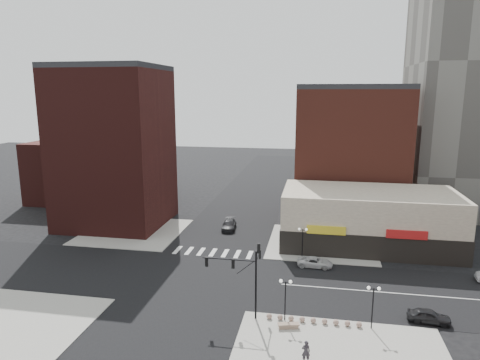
# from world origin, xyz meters

# --- Properties ---
(ground) EXTENTS (240.00, 240.00, 0.00)m
(ground) POSITION_xyz_m (0.00, 0.00, 0.00)
(ground) COLOR black
(ground) RESTS_ON ground
(road_ew) EXTENTS (200.00, 14.00, 0.02)m
(road_ew) POSITION_xyz_m (0.00, 0.00, 0.01)
(road_ew) COLOR black
(road_ew) RESTS_ON ground
(road_ns) EXTENTS (14.00, 200.00, 0.02)m
(road_ns) POSITION_xyz_m (0.00, 0.00, 0.01)
(road_ns) COLOR black
(road_ns) RESTS_ON ground
(sidewalk_nw) EXTENTS (15.00, 15.00, 0.12)m
(sidewalk_nw) POSITION_xyz_m (-14.50, 14.50, 0.06)
(sidewalk_nw) COLOR gray
(sidewalk_nw) RESTS_ON ground
(sidewalk_ne) EXTENTS (15.00, 15.00, 0.12)m
(sidewalk_ne) POSITION_xyz_m (14.50, 14.50, 0.06)
(sidewalk_ne) COLOR gray
(sidewalk_ne) RESTS_ON ground
(sidewalk_sw) EXTENTS (15.00, 15.00, 0.12)m
(sidewalk_sw) POSITION_xyz_m (-14.50, -14.50, 0.06)
(sidewalk_sw) COLOR gray
(sidewalk_sw) RESTS_ON ground
(building_nw) EXTENTS (16.00, 15.00, 25.00)m
(building_nw) POSITION_xyz_m (-19.00, 18.50, 12.50)
(building_nw) COLOR #3B1512
(building_nw) RESTS_ON ground
(building_nw_low) EXTENTS (20.00, 18.00, 12.00)m
(building_nw_low) POSITION_xyz_m (-32.00, 34.00, 6.00)
(building_nw_low) COLOR #3B1512
(building_nw_low) RESTS_ON ground
(building_ne_midrise) EXTENTS (18.00, 15.00, 22.00)m
(building_ne_midrise) POSITION_xyz_m (19.00, 29.50, 11.00)
(building_ne_midrise) COLOR maroon
(building_ne_midrise) RESTS_ON ground
(building_ne_row) EXTENTS (24.20, 12.20, 8.00)m
(building_ne_row) POSITION_xyz_m (21.00, 15.00, 3.30)
(building_ne_row) COLOR beige
(building_ne_row) RESTS_ON ground
(traffic_signal) EXTENTS (5.59, 3.09, 7.77)m
(traffic_signal) POSITION_xyz_m (7.24, -7.83, 4.96)
(traffic_signal) COLOR black
(traffic_signal) RESTS_ON ground
(street_lamp_se_a) EXTENTS (1.22, 0.32, 4.16)m
(street_lamp_se_a) POSITION_xyz_m (11.00, -8.00, 3.29)
(street_lamp_se_a) COLOR black
(street_lamp_se_a) RESTS_ON sidewalk_se
(street_lamp_se_b) EXTENTS (1.22, 0.32, 4.16)m
(street_lamp_se_b) POSITION_xyz_m (19.00, -8.00, 3.29)
(street_lamp_se_b) COLOR black
(street_lamp_se_b) RESTS_ON sidewalk_se
(street_lamp_ne) EXTENTS (1.22, 0.32, 4.16)m
(street_lamp_ne) POSITION_xyz_m (12.00, 8.00, 3.29)
(street_lamp_ne) COLOR black
(street_lamp_ne) RESTS_ON sidewalk_ne
(bollard_row) EXTENTS (8.93, 0.53, 0.53)m
(bollard_row) POSITION_xyz_m (13.70, -8.00, 0.38)
(bollard_row) COLOR #896A5F
(bollard_row) RESTS_ON sidewalk_se
(white_suv) EXTENTS (4.48, 2.22, 1.22)m
(white_suv) POSITION_xyz_m (13.71, 5.78, 0.61)
(white_suv) COLOR silver
(white_suv) RESTS_ON ground
(dark_sedan_east) EXTENTS (4.10, 2.07, 1.34)m
(dark_sedan_east) POSITION_xyz_m (24.52, -5.77, 0.67)
(dark_sedan_east) COLOR black
(dark_sedan_east) RESTS_ON ground
(dark_sedan_north) EXTENTS (2.57, 5.26, 1.47)m
(dark_sedan_north) POSITION_xyz_m (0.01, 18.49, 0.74)
(dark_sedan_north) COLOR black
(dark_sedan_north) RESTS_ON ground
(pedestrian) EXTENTS (0.78, 0.60, 1.92)m
(pedestrian) POSITION_xyz_m (13.17, -14.24, 1.08)
(pedestrian) COLOR #2A262C
(pedestrian) RESTS_ON sidewalk_se
(stone_bench) EXTENTS (2.06, 1.06, 0.46)m
(stone_bench) POSITION_xyz_m (11.45, -9.35, 0.37)
(stone_bench) COLOR #876F5D
(stone_bench) RESTS_ON sidewalk_se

